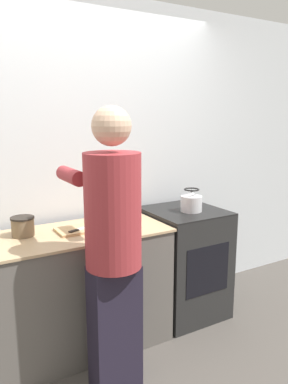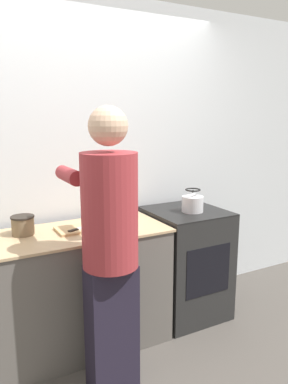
{
  "view_description": "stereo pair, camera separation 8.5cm",
  "coord_description": "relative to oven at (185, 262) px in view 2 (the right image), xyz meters",
  "views": [
    {
      "loc": [
        -1.01,
        -2.12,
        1.69
      ],
      "look_at": [
        0.35,
        0.2,
        1.14
      ],
      "focal_mm": 35.0,
      "sensor_mm": 36.0,
      "label": 1
    },
    {
      "loc": [
        -0.94,
        -2.16,
        1.69
      ],
      "look_at": [
        0.35,
        0.2,
        1.14
      ],
      "focal_mm": 35.0,
      "sensor_mm": 36.0,
      "label": 2
    }
  ],
  "objects": [
    {
      "name": "ground_plane",
      "position": [
        -0.81,
        -0.31,
        -0.46
      ],
      "size": [
        12.0,
        12.0,
        0.0
      ],
      "primitive_type": "plane",
      "color": "#4C4742"
    },
    {
      "name": "oven",
      "position": [
        0.0,
        0.0,
        0.0
      ],
      "size": [
        0.59,
        0.63,
        0.92
      ],
      "color": "black",
      "rests_on": "ground_plane"
    },
    {
      "name": "canister_jar",
      "position": [
        -1.3,
        0.08,
        0.49
      ],
      "size": [
        0.16,
        0.16,
        0.13
      ],
      "color": "#756047",
      "rests_on": "counter"
    },
    {
      "name": "counter",
      "position": [
        -1.12,
        -0.02,
        -0.02
      ],
      "size": [
        1.61,
        0.61,
        0.89
      ],
      "color": "#5B5651",
      "rests_on": "ground_plane"
    },
    {
      "name": "knife",
      "position": [
        -0.94,
        -0.03,
        0.45
      ],
      "size": [
        0.2,
        0.1,
        0.01
      ],
      "rotation": [
        0.0,
        0.0,
        0.37
      ],
      "color": "silver",
      "rests_on": "cutting_board"
    },
    {
      "name": "kettle",
      "position": [
        0.02,
        -0.06,
        0.54
      ],
      "size": [
        0.17,
        0.17,
        0.19
      ],
      "color": "silver",
      "rests_on": "oven"
    },
    {
      "name": "cutting_board",
      "position": [
        -0.93,
        -0.0,
        0.44
      ],
      "size": [
        0.32,
        0.21,
        0.02
      ],
      "color": "tan",
      "rests_on": "counter"
    },
    {
      "name": "person",
      "position": [
        -0.92,
        -0.53,
        0.49
      ],
      "size": [
        0.37,
        0.61,
        1.74
      ],
      "color": "black",
      "rests_on": "ground_plane"
    },
    {
      "name": "wall_back",
      "position": [
        -0.81,
        0.38,
        0.84
      ],
      "size": [
        8.0,
        0.05,
        2.6
      ],
      "color": "silver",
      "rests_on": "ground_plane"
    }
  ]
}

